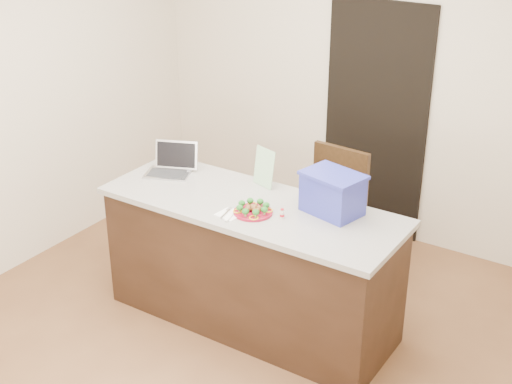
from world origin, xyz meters
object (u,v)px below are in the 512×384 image
Objects in this scene: laptop at (172,165)px; blue_box at (333,193)px; yogurt_bottle at (282,214)px; chair at (332,208)px; island at (251,263)px; napkin at (230,214)px; plate at (253,212)px.

laptop is 1.28m from blue_box.
yogurt_bottle is 0.97m from chair.
laptop is (-0.77, 0.12, 0.52)m from island.
island is 0.86m from chair.
laptop is at bearing -139.27° from chair.
blue_box reaches higher than chair.
chair is at bearing 13.80° from laptop.
laptop is at bearing 155.89° from napkin.
yogurt_bottle is at bearing -119.72° from blue_box.
island is 0.56m from yogurt_bottle.
laptop is 0.36× the size of chair.
blue_box is at bearing -59.95° from chair.
island is 0.93m from laptop.
island is at bearing 166.14° from yogurt_bottle.
yogurt_bottle is at bearing -13.86° from island.
chair reaches higher than plate.
yogurt_bottle is at bearing 13.32° from plate.
island is 0.49m from plate.
yogurt_bottle is (0.28, -0.07, 0.48)m from island.
chair is (-0.32, 0.66, -0.46)m from blue_box.
napkin is at bearing -46.95° from laptop.
yogurt_bottle is at bearing -79.95° from chair.
chair is at bearing 129.14° from blue_box.
blue_box reaches higher than island.
chair reaches higher than island.
blue_box is (0.42, 0.29, 0.13)m from plate.
yogurt_bottle reaches higher than plate.
napkin is (-0.12, -0.10, -0.01)m from plate.
laptop is at bearing -164.49° from blue_box.
island is 14.01× the size of napkin.
napkin is 2.26× the size of yogurt_bottle.
laptop reaches higher than plate.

